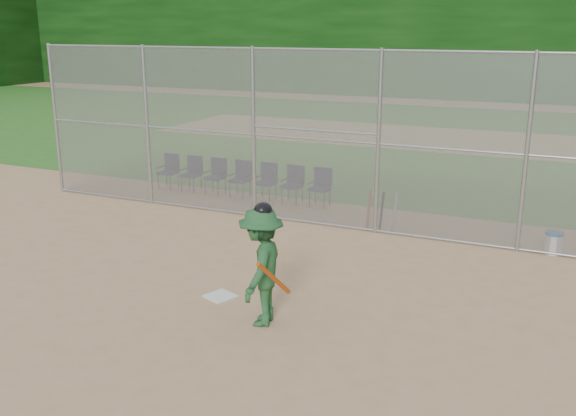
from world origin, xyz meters
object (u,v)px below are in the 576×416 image
at_px(chair_0, 168,172).
at_px(water_cooler, 554,243).
at_px(batter_at_plate, 261,266).
at_px(home_plate, 220,296).

bearing_deg(chair_0, water_cooler, -7.59).
xyz_separation_m(water_cooler, chair_0, (-10.19, 1.36, 0.25)).
bearing_deg(batter_at_plate, water_cooler, 52.88).
height_order(water_cooler, chair_0, chair_0).
distance_m(water_cooler, chair_0, 10.28).
height_order(batter_at_plate, chair_0, batter_at_plate).
distance_m(batter_at_plate, chair_0, 9.08).
bearing_deg(chair_0, home_plate, -49.38).
bearing_deg(home_plate, chair_0, 130.62).
xyz_separation_m(batter_at_plate, chair_0, (-6.23, 6.59, -0.46)).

